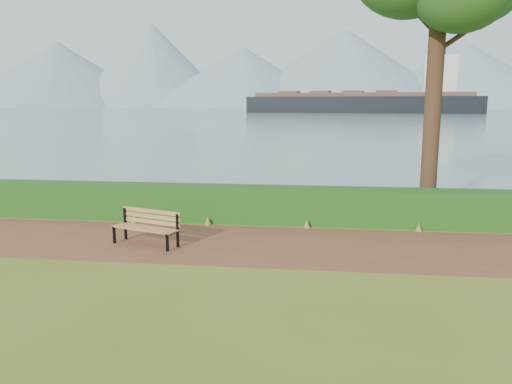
# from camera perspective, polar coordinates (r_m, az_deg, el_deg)

# --- Properties ---
(ground) EXTENTS (140.00, 140.00, 0.00)m
(ground) POSITION_cam_1_polar(r_m,az_deg,el_deg) (11.60, -2.42, -6.35)
(ground) COLOR #49621C
(ground) RESTS_ON ground
(path) EXTENTS (40.00, 3.40, 0.01)m
(path) POSITION_cam_1_polar(r_m,az_deg,el_deg) (11.88, -2.18, -5.93)
(path) COLOR brown
(path) RESTS_ON ground
(hedge) EXTENTS (32.00, 0.85, 1.00)m
(hedge) POSITION_cam_1_polar(r_m,az_deg,el_deg) (13.98, -0.66, -1.39)
(hedge) COLOR #134012
(hedge) RESTS_ON ground
(water) EXTENTS (700.00, 510.00, 0.00)m
(water) POSITION_cam_1_polar(r_m,az_deg,el_deg) (270.99, 6.92, 9.32)
(water) COLOR #496676
(water) RESTS_ON ground
(mountains) EXTENTS (585.00, 190.00, 70.00)m
(mountains) POSITION_cam_1_polar(r_m,az_deg,el_deg) (417.88, 5.86, 13.39)
(mountains) COLOR gray
(mountains) RESTS_ON ground
(bench) EXTENTS (1.71, 0.99, 0.83)m
(bench) POSITION_cam_1_polar(r_m,az_deg,el_deg) (11.98, -12.31, -3.69)
(bench) COLOR black
(bench) RESTS_ON ground
(cargo_ship) EXTENTS (78.91, 24.37, 23.66)m
(cargo_ship) POSITION_cam_1_polar(r_m,az_deg,el_deg) (176.15, 12.78, 9.92)
(cargo_ship) COLOR black
(cargo_ship) RESTS_ON ground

